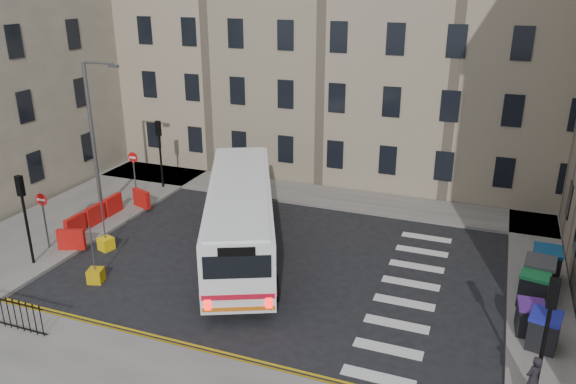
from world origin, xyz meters
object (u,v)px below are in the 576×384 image
Objects in this scene: wheelie_bin_a at (544,330)px; wheelie_bin_d at (538,277)px; bollard_yellow at (106,244)px; bollard_chevron at (96,276)px; wheelie_bin_b at (530,318)px; wheelie_bin_c at (534,288)px; bus at (240,215)px; streetlamp at (93,137)px; wheelie_bin_e at (546,264)px; pedestrian at (533,379)px.

wheelie_bin_d is (-0.07, 3.74, 0.11)m from wheelie_bin_a.
bollard_yellow and bollard_chevron have the same top height.
wheelie_bin_a is 0.84m from wheelie_bin_b.
wheelie_bin_c is at bearing 81.38° from wheelie_bin_b.
bollard_chevron is at bearing -158.51° from bus.
wheelie_bin_d is at bearing -2.15° from streetlamp.
wheelie_bin_e reaches higher than wheelie_bin_b.
streetlamp is 5.17× the size of pedestrian.
wheelie_bin_b is at bearing 131.32° from wheelie_bin_a.
bus is 20.34× the size of bollard_yellow.
wheelie_bin_c is 2.32× the size of bollard_chevron.
wheelie_bin_c is 0.95× the size of wheelie_bin_d.
wheelie_bin_e is (0.70, 4.33, 0.12)m from wheelie_bin_b.
wheelie_bin_a is 2.16× the size of bollard_chevron.
wheelie_bin_c is at bearing -25.35° from bus.
wheelie_bin_a is at bearing -37.80° from bus.
wheelie_bin_a reaches higher than bollard_yellow.
bollard_yellow is at bearing -164.14° from wheelie_bin_c.
bus is 12.81m from wheelie_bin_d.
pedestrian is (-0.72, -8.11, 0.08)m from wheelie_bin_e.
wheelie_bin_c is at bearing -136.35° from pedestrian.
pedestrian is 17.00m from bollard_chevron.
bollard_yellow is at bearing -171.98° from wheelie_bin_a.
streetlamp is 6.13m from bollard_yellow.
wheelie_bin_a is at bearing -3.17° from bollard_yellow.
wheelie_bin_e is at bearing 1.28° from streetlamp.
bollard_yellow is at bearing 175.21° from wheelie_bin_b.
wheelie_bin_a is 0.89× the size of wheelie_bin_d.
bollard_chevron is (-17.37, -1.63, -0.48)m from wheelie_bin_a.
bus is at bearing 177.75° from wheelie_bin_a.
wheelie_bin_e is (13.10, 1.99, -1.06)m from bus.
bollard_yellow is at bearing -56.95° from pedestrian.
streetlamp is at bearing -177.17° from wheelie_bin_e.
wheelie_bin_c is (21.68, -1.71, -3.51)m from streetlamp.
bus reaches higher than wheelie_bin_e.
streetlamp is 22.14m from wheelie_bin_b.
wheelie_bin_b is 1.92× the size of bollard_chevron.
wheelie_bin_a is at bearing -91.63° from wheelie_bin_e.
bollard_yellow is (3.00, -3.51, -4.04)m from streetlamp.
bus is 13.23m from wheelie_bin_a.
bus is 8.72× the size of wheelie_bin_e.
wheelie_bin_a is 0.93× the size of wheelie_bin_e.
streetlamp is at bearing 130.51° from bollard_yellow.
bus is 7.75× the size of pedestrian.
wheelie_bin_b is 3.04m from wheelie_bin_d.
bollard_yellow is (-18.93, 1.05, -0.48)m from wheelie_bin_a.
bollard_chevron is (-4.55, -4.69, -1.61)m from bus.
bollard_chevron is at bearing -155.00° from wheelie_bin_c.
bus reaches higher than bollard_chevron.
streetlamp is 5.82× the size of wheelie_bin_e.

